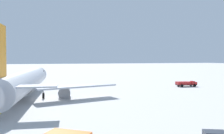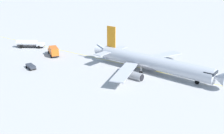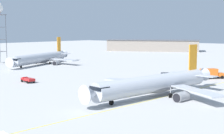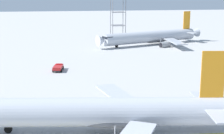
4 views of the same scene
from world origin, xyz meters
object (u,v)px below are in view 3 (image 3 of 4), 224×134
(airliner_secondary, at_px, (41,58))
(catering_truck_truck, at_px, (211,73))
(ops_pickup_truck, at_px, (28,80))
(airliner_main, at_px, (155,84))
(baggage_truck_truck, at_px, (168,74))

(airliner_secondary, distance_m, catering_truck_truck, 75.00)
(ops_pickup_truck, height_order, catering_truck_truck, catering_truck_truck)
(airliner_main, height_order, ops_pickup_truck, airliner_main)
(ops_pickup_truck, xyz_separation_m, baggage_truck_truck, (37.12, -24.35, -0.09))
(airliner_main, distance_m, ops_pickup_truck, 39.53)
(airliner_main, xyz_separation_m, ops_pickup_truck, (-5.64, 39.08, -1.99))
(airliner_secondary, bearing_deg, catering_truck_truck, 74.67)
(airliner_secondary, xyz_separation_m, ops_pickup_truck, (-34.87, -37.08, -1.90))
(ops_pickup_truck, bearing_deg, airliner_main, -162.25)
(baggage_truck_truck, distance_m, catering_truck_truck, 13.77)
(airliner_main, bearing_deg, catering_truck_truck, -168.87)
(baggage_truck_truck, bearing_deg, airliner_secondary, -62.66)
(airliner_main, bearing_deg, ops_pickup_truck, -72.90)
(ops_pickup_truck, bearing_deg, airliner_secondary, -33.70)
(airliner_secondary, xyz_separation_m, baggage_truck_truck, (2.24, -61.43, -1.99))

